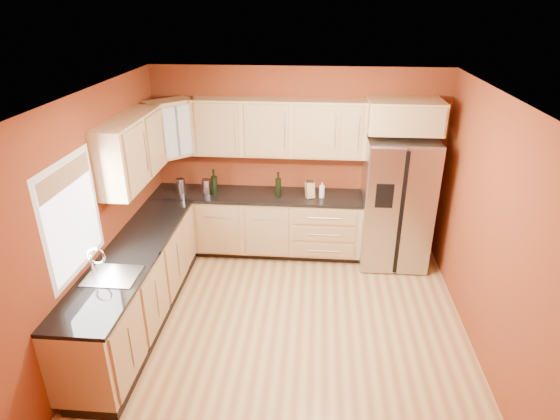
% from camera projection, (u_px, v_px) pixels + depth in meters
% --- Properties ---
extents(floor, '(4.00, 4.00, 0.00)m').
position_uv_depth(floor, '(287.00, 328.00, 5.29)').
color(floor, '#98633B').
rests_on(floor, ground).
extents(ceiling, '(4.00, 4.00, 0.00)m').
position_uv_depth(ceiling, '(289.00, 96.00, 4.21)').
color(ceiling, white).
rests_on(ceiling, wall_back).
extents(wall_back, '(4.00, 0.04, 2.60)m').
position_uv_depth(wall_back, '(298.00, 162.00, 6.56)').
color(wall_back, maroon).
rests_on(wall_back, floor).
extents(wall_front, '(4.00, 0.04, 2.60)m').
position_uv_depth(wall_front, '(267.00, 367.00, 2.94)').
color(wall_front, maroon).
rests_on(wall_front, floor).
extents(wall_left, '(0.04, 4.00, 2.60)m').
position_uv_depth(wall_left, '(98.00, 218.00, 4.90)').
color(wall_left, maroon).
rests_on(wall_left, floor).
extents(wall_right, '(0.04, 4.00, 2.60)m').
position_uv_depth(wall_right, '(491.00, 233.00, 4.60)').
color(wall_right, maroon).
rests_on(wall_right, floor).
extents(base_cabinets_back, '(2.90, 0.60, 0.88)m').
position_uv_depth(base_cabinets_back, '(257.00, 225.00, 6.69)').
color(base_cabinets_back, '#AD7D54').
rests_on(base_cabinets_back, floor).
extents(base_cabinets_left, '(0.60, 2.80, 0.88)m').
position_uv_depth(base_cabinets_left, '(136.00, 288.00, 5.23)').
color(base_cabinets_left, '#AD7D54').
rests_on(base_cabinets_left, floor).
extents(countertop_back, '(2.90, 0.62, 0.04)m').
position_uv_depth(countertop_back, '(257.00, 195.00, 6.49)').
color(countertop_back, black).
rests_on(countertop_back, base_cabinets_back).
extents(countertop_left, '(0.62, 2.80, 0.04)m').
position_uv_depth(countertop_left, '(132.00, 253.00, 5.04)').
color(countertop_left, black).
rests_on(countertop_left, base_cabinets_left).
extents(upper_cabinets_back, '(2.30, 0.33, 0.75)m').
position_uv_depth(upper_cabinets_back, '(279.00, 128.00, 6.21)').
color(upper_cabinets_back, '#AD7D54').
rests_on(upper_cabinets_back, wall_back).
extents(upper_cabinets_left, '(0.33, 1.35, 0.75)m').
position_uv_depth(upper_cabinets_left, '(132.00, 150.00, 5.32)').
color(upper_cabinets_left, '#AD7D54').
rests_on(upper_cabinets_left, wall_left).
extents(corner_upper_cabinet, '(0.67, 0.67, 0.75)m').
position_uv_depth(corner_upper_cabinet, '(171.00, 129.00, 6.17)').
color(corner_upper_cabinet, '#AD7D54').
rests_on(corner_upper_cabinet, wall_back).
extents(over_fridge_cabinet, '(0.92, 0.60, 0.40)m').
position_uv_depth(over_fridge_cabinet, '(405.00, 116.00, 5.87)').
color(over_fridge_cabinet, '#AD7D54').
rests_on(over_fridge_cabinet, wall_back).
extents(refrigerator, '(0.90, 0.75, 1.78)m').
position_uv_depth(refrigerator, '(396.00, 202.00, 6.29)').
color(refrigerator, '#B6B6BB').
rests_on(refrigerator, floor).
extents(window, '(0.03, 0.90, 1.00)m').
position_uv_depth(window, '(72.00, 217.00, 4.34)').
color(window, white).
rests_on(window, wall_left).
extents(sink_faucet, '(0.50, 0.42, 0.30)m').
position_uv_depth(sink_faucet, '(110.00, 263.00, 4.52)').
color(sink_faucet, silver).
rests_on(sink_faucet, countertop_left).
extents(canister_left, '(0.17, 0.17, 0.21)m').
position_uv_depth(canister_left, '(207.00, 187.00, 6.45)').
color(canister_left, '#B6B6BB').
rests_on(canister_left, countertop_back).
extents(canister_right, '(0.16, 0.16, 0.20)m').
position_uv_depth(canister_right, '(181.00, 186.00, 6.49)').
color(canister_right, '#B6B6BB').
rests_on(canister_right, countertop_back).
extents(wine_bottle_a, '(0.11, 0.11, 0.37)m').
position_uv_depth(wine_bottle_a, '(214.00, 182.00, 6.38)').
color(wine_bottle_a, black).
rests_on(wine_bottle_a, countertop_back).
extents(wine_bottle_b, '(0.09, 0.09, 0.35)m').
position_uv_depth(wine_bottle_b, '(278.00, 184.00, 6.34)').
color(wine_bottle_b, black).
rests_on(wine_bottle_b, countertop_back).
extents(knife_block, '(0.14, 0.13, 0.21)m').
position_uv_depth(knife_block, '(310.00, 190.00, 6.32)').
color(knife_block, tan).
rests_on(knife_block, countertop_back).
extents(soap_dispenser, '(0.08, 0.08, 0.21)m').
position_uv_depth(soap_dispenser, '(322.00, 190.00, 6.33)').
color(soap_dispenser, white).
rests_on(soap_dispenser, countertop_back).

